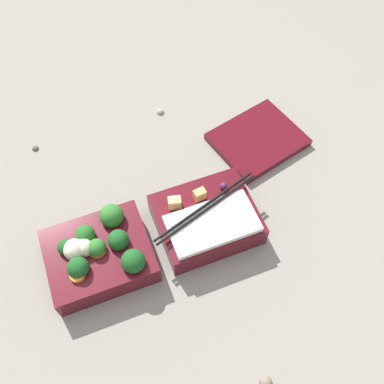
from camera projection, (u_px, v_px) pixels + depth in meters
ground_plane at (159, 242)px, 0.84m from camera, size 3.00×3.00×0.00m
bento_tray_vegetable at (99, 253)px, 0.79m from camera, size 0.18×0.15×0.08m
bento_tray_rice at (206, 218)px, 0.83m from camera, size 0.22×0.15×0.07m
bento_lid at (258, 140)px, 0.96m from camera, size 0.21×0.19×0.02m
pebble_0 at (35, 148)px, 0.95m from camera, size 0.01×0.01×0.01m
pebble_1 at (160, 111)px, 1.01m from camera, size 0.02×0.02×0.02m
pebble_3 at (266, 383)px, 0.70m from camera, size 0.02×0.02×0.02m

